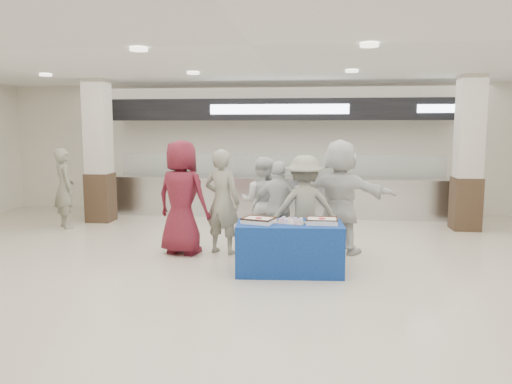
# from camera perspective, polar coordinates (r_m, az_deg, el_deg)

# --- Properties ---
(ground) EXTENTS (14.00, 14.00, 0.00)m
(ground) POSITION_cam_1_polar(r_m,az_deg,el_deg) (6.96, -0.55, -10.55)
(ground) COLOR beige
(ground) RESTS_ON ground
(serving_line) EXTENTS (8.70, 0.85, 2.80)m
(serving_line) POSITION_cam_1_polar(r_m,az_deg,el_deg) (12.03, 2.70, 2.74)
(serving_line) COLOR silver
(serving_line) RESTS_ON ground
(column_left) EXTENTS (0.55, 0.55, 3.20)m
(column_left) POSITION_cam_1_polar(r_m,az_deg,el_deg) (11.82, -17.52, 4.12)
(column_left) COLOR #362518
(column_left) RESTS_ON ground
(column_right) EXTENTS (0.55, 0.55, 3.20)m
(column_right) POSITION_cam_1_polar(r_m,az_deg,el_deg) (11.24, 23.09, 3.71)
(column_right) COLOR #362518
(column_right) RESTS_ON ground
(display_table) EXTENTS (1.60, 0.88, 0.75)m
(display_table) POSITION_cam_1_polar(r_m,az_deg,el_deg) (7.43, 3.84, -6.38)
(display_table) COLOR navy
(display_table) RESTS_ON ground
(sheet_cake_left) EXTENTS (0.52, 0.45, 0.09)m
(sheet_cake_left) POSITION_cam_1_polar(r_m,az_deg,el_deg) (7.33, 0.31, -3.20)
(sheet_cake_left) COLOR white
(sheet_cake_left) RESTS_ON display_table
(sheet_cake_right) EXTENTS (0.46, 0.36, 0.10)m
(sheet_cake_right) POSITION_cam_1_polar(r_m,az_deg,el_deg) (7.34, 7.54, -3.24)
(sheet_cake_right) COLOR white
(sheet_cake_right) RESTS_ON display_table
(cupcake_tray) EXTENTS (0.51, 0.43, 0.07)m
(cupcake_tray) POSITION_cam_1_polar(r_m,az_deg,el_deg) (7.33, 3.98, -3.29)
(cupcake_tray) COLOR silver
(cupcake_tray) RESTS_ON display_table
(civilian_maroon) EXTENTS (1.09, 0.87, 1.93)m
(civilian_maroon) POSITION_cam_1_polar(r_m,az_deg,el_deg) (8.50, -8.46, -0.63)
(civilian_maroon) COLOR maroon
(civilian_maroon) RESTS_ON ground
(soldier_a) EXTENTS (0.75, 0.61, 1.78)m
(soldier_a) POSITION_cam_1_polar(r_m,az_deg,el_deg) (8.47, -3.89, -1.12)
(soldier_a) COLOR gray
(soldier_a) RESTS_ON ground
(chef_tall) EXTENTS (0.87, 0.72, 1.63)m
(chef_tall) POSITION_cam_1_polar(r_m,az_deg,el_deg) (8.89, 0.73, -1.19)
(chef_tall) COLOR silver
(chef_tall) RESTS_ON ground
(chef_short) EXTENTS (0.98, 0.51, 1.59)m
(chef_short) POSITION_cam_1_polar(r_m,az_deg,el_deg) (8.34, 2.69, -1.89)
(chef_short) COLOR silver
(chef_short) RESTS_ON ground
(soldier_b) EXTENTS (1.21, 0.85, 1.70)m
(soldier_b) POSITION_cam_1_polar(r_m,az_deg,el_deg) (8.13, 5.53, -1.78)
(soldier_b) COLOR gray
(soldier_b) RESTS_ON ground
(civilian_white) EXTENTS (1.89, 1.03, 1.95)m
(civilian_white) POSITION_cam_1_polar(r_m,az_deg,el_deg) (8.59, 9.59, -0.52)
(civilian_white) COLOR white
(civilian_white) RESTS_ON ground
(soldier_bg) EXTENTS (0.72, 0.73, 1.70)m
(soldier_bg) POSITION_cam_1_polar(r_m,az_deg,el_deg) (11.38, -21.05, 0.43)
(soldier_bg) COLOR gray
(soldier_bg) RESTS_ON ground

